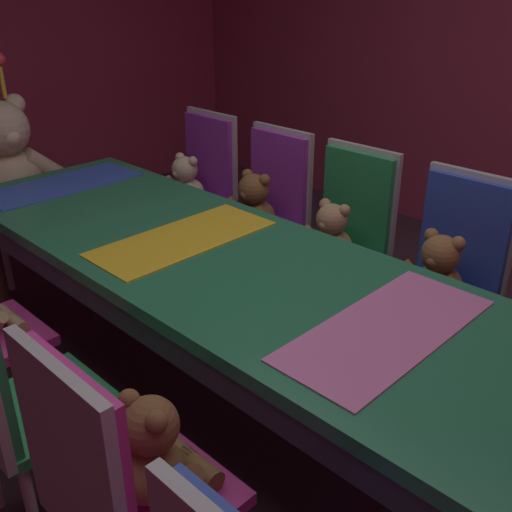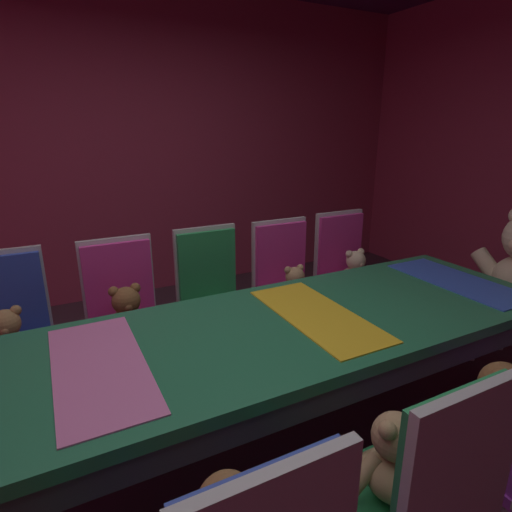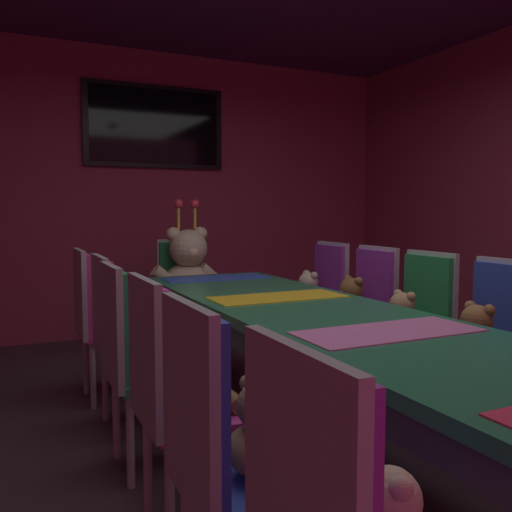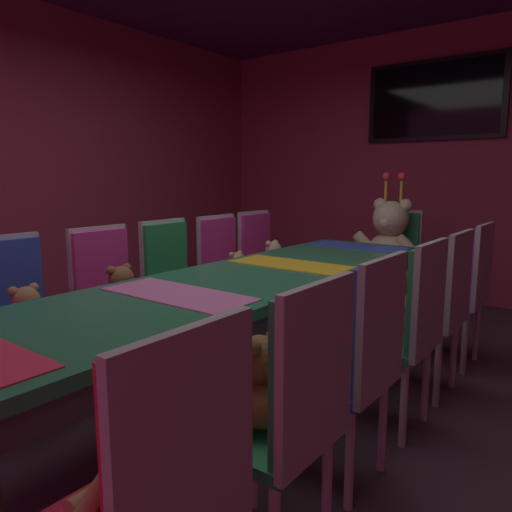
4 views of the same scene
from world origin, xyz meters
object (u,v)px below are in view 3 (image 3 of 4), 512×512
chair_left_2 (166,379)px  wall_tv (155,127)px  teddy_left_1 (262,434)px  chair_left_3 (129,347)px  chair_left_1 (216,438)px  teddy_left_4 (141,327)px  teddy_right_4 (350,304)px  teddy_right_5 (308,294)px  chair_right_3 (420,317)px  chair_right_2 (497,336)px  chair_left_4 (115,325)px  teddy_right_3 (401,320)px  chair_right_5 (324,292)px  throne_chair (183,284)px  teddy_left_2 (203,376)px  teddy_left_5 (116,310)px  chair_left_5 (93,310)px  king_teddy_bear (189,270)px  teddy_right_2 (475,339)px  banquet_table (324,329)px  chair_right_4 (368,303)px

chair_left_2 → wall_tv: (0.86, 3.37, 1.45)m
teddy_left_1 → chair_left_3: chair_left_3 is taller
chair_left_1 → teddy_left_4: size_ratio=3.61×
teddy_right_4 → chair_left_1: bearing=45.8°
teddy_right_5 → chair_right_3: bearing=97.5°
chair_right_2 → chair_right_3: bearing=-90.6°
teddy_right_5 → chair_left_4: bearing=19.4°
chair_left_2 → teddy_left_4: 1.09m
teddy_right_3 → chair_right_5: (0.15, 1.08, 0.01)m
chair_left_2 → teddy_right_5: 2.26m
chair_left_1 → throne_chair: 3.22m
teddy_left_2 → teddy_right_5: size_ratio=1.00×
chair_left_2 → chair_right_5: (1.72, 1.62, 0.00)m
chair_right_3 → teddy_right_3: chair_right_3 is taller
chair_left_2 → teddy_right_5: size_ratio=3.01×
chair_right_2 → wall_tv: size_ratio=0.72×
teddy_left_5 → throne_chair: (0.74, 0.90, 0.02)m
chair_left_5 → chair_left_4: bearing=-86.1°
chair_left_3 → king_teddy_bear: king_teddy_bear is taller
chair_left_5 → teddy_right_2: 2.28m
teddy_left_2 → chair_left_3: chair_left_3 is taller
teddy_left_1 → king_teddy_bear: bearing=75.9°
chair_left_1 → teddy_left_4: bearing=83.9°
banquet_table → chair_left_5: bearing=123.1°
teddy_left_1 → teddy_left_5: 2.19m
chair_right_2 → throne_chair: same height
chair_left_1 → teddy_right_3: size_ratio=3.08×
teddy_right_2 → teddy_right_5: teddy_right_2 is taller
king_teddy_bear → chair_left_1: bearing=-16.7°
teddy_right_3 → teddy_right_2: bearing=89.3°
chair_right_2 → teddy_right_4: size_ratio=2.80×
chair_left_2 → teddy_right_2: chair_left_2 is taller
teddy_left_5 → chair_left_5: bearing=180.0°
chair_left_1 → chair_right_3: 2.06m
teddy_left_5 → chair_right_4: chair_right_4 is taller
teddy_left_1 → teddy_right_4: size_ratio=0.86×
teddy_right_2 → teddy_right_3: bearing=-90.7°
chair_left_4 → teddy_left_4: bearing=0.0°
chair_right_5 → wall_tv: bearing=-63.8°
chair_right_2 → teddy_right_2: size_ratio=2.93×
chair_right_5 → chair_left_1: bearing=51.7°
chair_left_3 → teddy_left_2: bearing=-73.3°
teddy_right_4 → teddy_right_2: bearing=89.7°
chair_left_2 → teddy_right_5: bearing=45.9°
teddy_right_2 → chair_right_4: bearing=-98.1°
chair_left_1 → teddy_left_5: chair_left_1 is taller
teddy_left_2 → teddy_right_5: (1.43, 1.62, -0.00)m
chair_left_5 → chair_right_2: same height
chair_left_4 → teddy_right_5: 1.65m
banquet_table → chair_right_2: 0.90m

